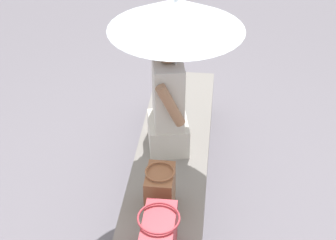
{
  "coord_description": "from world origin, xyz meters",
  "views": [
    {
      "loc": [
        2.44,
        0.28,
        2.62
      ],
      "look_at": [
        -0.17,
        -0.02,
        0.75
      ],
      "focal_mm": 51.33,
      "sensor_mm": 36.0,
      "label": 1
    }
  ],
  "objects_px": {
    "parasol": "(176,14)",
    "magazine": "(170,106)",
    "handbag_black": "(160,191)",
    "person_seated": "(168,101)",
    "shoulder_bag_spare": "(159,237)"
  },
  "relations": [
    {
      "from": "parasol",
      "to": "shoulder_bag_spare",
      "type": "distance_m",
      "value": 1.33
    },
    {
      "from": "handbag_black",
      "to": "magazine",
      "type": "relative_size",
      "value": 1.12
    },
    {
      "from": "parasol",
      "to": "person_seated",
      "type": "bearing_deg",
      "value": -115.04
    },
    {
      "from": "parasol",
      "to": "shoulder_bag_spare",
      "type": "xyz_separation_m",
      "value": [
        0.98,
        0.01,
        -0.9
      ]
    },
    {
      "from": "person_seated",
      "to": "shoulder_bag_spare",
      "type": "bearing_deg",
      "value": 3.75
    },
    {
      "from": "parasol",
      "to": "shoulder_bag_spare",
      "type": "relative_size",
      "value": 3.69
    },
    {
      "from": "shoulder_bag_spare",
      "to": "magazine",
      "type": "distance_m",
      "value": 1.53
    },
    {
      "from": "parasol",
      "to": "magazine",
      "type": "distance_m",
      "value": 1.17
    },
    {
      "from": "person_seated",
      "to": "shoulder_bag_spare",
      "type": "relative_size",
      "value": 2.83
    },
    {
      "from": "parasol",
      "to": "handbag_black",
      "type": "height_order",
      "value": "parasol"
    },
    {
      "from": "handbag_black",
      "to": "shoulder_bag_spare",
      "type": "relative_size",
      "value": 0.99
    },
    {
      "from": "parasol",
      "to": "handbag_black",
      "type": "bearing_deg",
      "value": -2.54
    },
    {
      "from": "shoulder_bag_spare",
      "to": "magazine",
      "type": "relative_size",
      "value": 1.14
    },
    {
      "from": "parasol",
      "to": "magazine",
      "type": "relative_size",
      "value": 4.19
    },
    {
      "from": "person_seated",
      "to": "parasol",
      "type": "bearing_deg",
      "value": 64.96
    }
  ]
}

